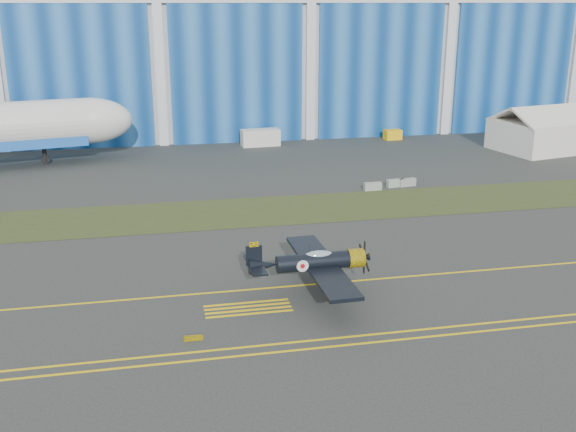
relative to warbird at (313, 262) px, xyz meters
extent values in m
plane|color=#353935|center=(13.06, 6.78, -2.55)|extent=(260.00, 260.00, 0.00)
cube|color=#475128|center=(13.06, 20.78, -2.53)|extent=(260.00, 10.00, 0.02)
cube|color=silver|center=(13.06, 78.78, 12.45)|extent=(220.00, 45.00, 30.00)
cube|color=navy|center=(13.06, 55.98, 7.45)|extent=(220.00, 0.60, 20.00)
cube|color=yellow|center=(13.06, 1.78, -2.54)|extent=(200.00, 0.20, 0.02)
cube|color=yellow|center=(13.06, -7.72, -2.54)|extent=(80.00, 0.20, 0.02)
cube|color=yellow|center=(13.06, -6.72, -2.54)|extent=(80.00, 0.20, 0.02)
cube|color=yellow|center=(-8.94, -5.22, -2.37)|extent=(1.20, 0.15, 0.35)
cube|color=silver|center=(4.85, 52.71, -1.34)|extent=(5.71, 2.65, 2.41)
cube|color=yellow|center=(25.46, 53.29, -1.80)|extent=(2.69, 1.83, 1.49)
cube|color=gray|center=(13.18, 26.02, -2.10)|extent=(2.03, 0.71, 0.90)
cube|color=gray|center=(17.61, 26.91, -2.10)|extent=(2.07, 0.90, 0.90)
cube|color=gray|center=(16.17, 26.89, -2.10)|extent=(2.07, 0.89, 0.90)
camera|label=1|loc=(-10.74, -43.29, 17.65)|focal=42.00mm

